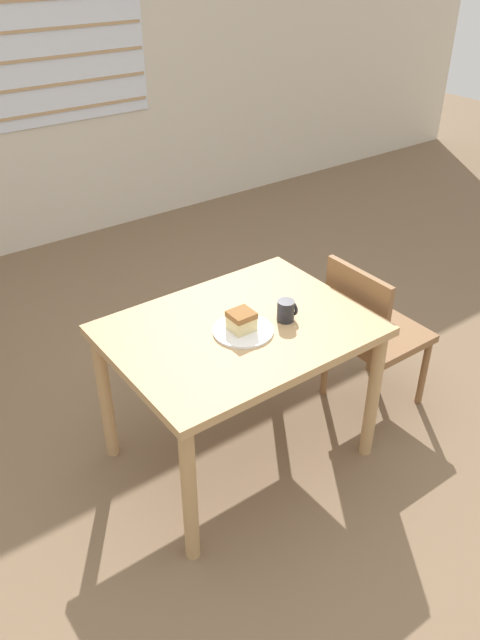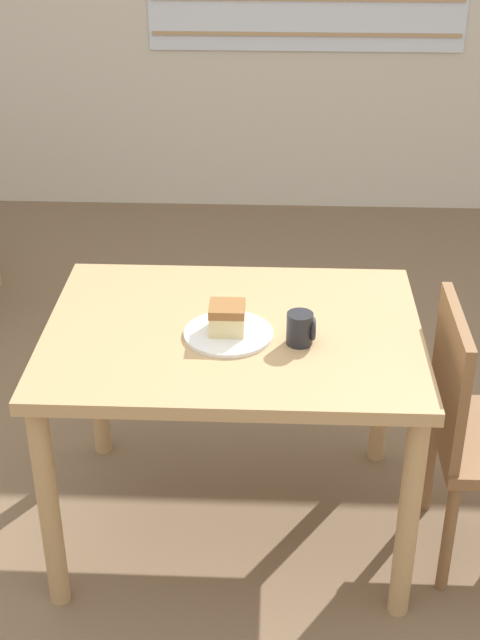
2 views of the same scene
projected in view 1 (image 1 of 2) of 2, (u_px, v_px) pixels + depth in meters
name	position (u px, v px, depth m)	size (l,w,h in m)	color
ground_plane	(258.00, 483.00, 2.87)	(14.00, 14.00, 0.00)	#7A6047
dining_table_near	(239.00, 346.00, 2.70)	(1.09, 0.82, 0.73)	tan
chair_near_window	(371.00, 331.00, 3.10)	(0.42, 0.42, 0.84)	brown
plate	(243.00, 331.00, 2.60)	(0.26, 0.26, 0.01)	white
cake_slice	(241.00, 321.00, 2.58)	(0.10, 0.10, 0.08)	beige
coffee_mug	(286.00, 311.00, 2.66)	(0.08, 0.07, 0.09)	#232328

